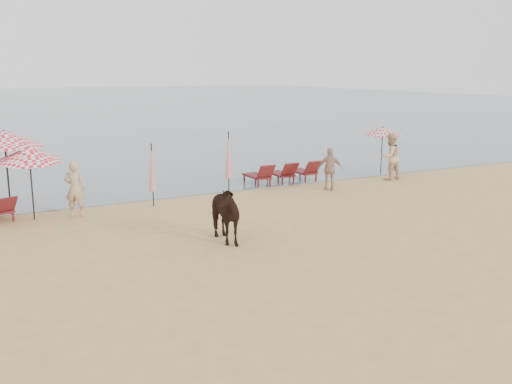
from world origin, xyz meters
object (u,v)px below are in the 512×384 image
(umbrella_open_left_a, at_px, (4,139))
(umbrella_closed_right, at_px, (229,155))
(umbrella_open_left_b, at_px, (29,154))
(beachgoer_right_a, at_px, (390,157))
(beachgoer_right_b, at_px, (330,169))
(umbrella_closed_left, at_px, (152,168))
(umbrella_open_right, at_px, (383,131))
(beachgoer_left, at_px, (75,189))
(cow, at_px, (220,213))
(lounger_cluster_right, at_px, (283,173))

(umbrella_open_left_a, height_order, umbrella_closed_right, umbrella_open_left_a)
(umbrella_open_left_b, bearing_deg, umbrella_open_left_a, 135.81)
(beachgoer_right_a, bearing_deg, beachgoer_right_b, 5.01)
(beachgoer_right_a, height_order, beachgoer_right_b, beachgoer_right_a)
(umbrella_open_left_b, height_order, umbrella_closed_left, umbrella_open_left_b)
(umbrella_open_right, distance_m, beachgoer_right_a, 1.79)
(umbrella_open_left_a, relative_size, umbrella_closed_right, 1.17)
(umbrella_closed_right, xyz_separation_m, beachgoer_left, (-5.70, -0.93, -0.54))
(umbrella_open_right, height_order, umbrella_closed_right, umbrella_closed_right)
(beachgoer_left, distance_m, beachgoer_right_b, 9.32)
(cow, bearing_deg, beachgoer_right_b, 34.74)
(umbrella_open_left_a, bearing_deg, lounger_cluster_right, -12.93)
(umbrella_closed_left, distance_m, beachgoer_left, 2.60)
(lounger_cluster_right, bearing_deg, cow, -132.19)
(umbrella_open_left_a, bearing_deg, beachgoer_left, -47.57)
(lounger_cluster_right, distance_m, umbrella_open_left_b, 9.91)
(umbrella_closed_left, xyz_separation_m, umbrella_closed_right, (3.14, 0.73, 0.11))
(umbrella_open_left_b, height_order, umbrella_open_right, umbrella_open_left_b)
(umbrella_open_left_a, xyz_separation_m, umbrella_closed_left, (4.37, -0.93, -1.11))
(umbrella_open_left_a, distance_m, umbrella_open_right, 15.27)
(umbrella_open_left_a, relative_size, beachgoer_right_a, 1.38)
(beachgoer_left, bearing_deg, umbrella_open_right, -147.62)
(lounger_cluster_right, xyz_separation_m, umbrella_open_left_b, (-9.67, -1.45, 1.60))
(lounger_cluster_right, xyz_separation_m, umbrella_closed_left, (-5.88, -1.41, 0.88))
(beachgoer_right_b, bearing_deg, cow, 66.73)
(umbrella_closed_left, relative_size, beachgoer_right_b, 1.30)
(cow, relative_size, beachgoer_right_b, 1.15)
(beachgoer_left, relative_size, beachgoer_right_a, 0.90)
(beachgoer_right_b, bearing_deg, lounger_cluster_right, -33.14)
(umbrella_open_left_a, bearing_deg, beachgoer_right_a, -19.33)
(lounger_cluster_right, distance_m, cow, 8.33)
(umbrella_open_left_b, distance_m, beachgoer_right_b, 10.62)
(umbrella_closed_right, bearing_deg, umbrella_open_right, 4.70)
(umbrella_open_left_b, height_order, beachgoer_left, umbrella_open_left_b)
(umbrella_closed_right, xyz_separation_m, cow, (-2.81, -5.52, -0.63))
(umbrella_open_right, distance_m, umbrella_closed_left, 10.98)
(umbrella_open_right, xyz_separation_m, beachgoer_right_b, (-4.13, -1.99, -1.06))
(beachgoer_left, distance_m, beachgoer_right_a, 12.74)
(lounger_cluster_right, height_order, beachgoer_left, beachgoer_left)
(lounger_cluster_right, relative_size, umbrella_open_left_a, 1.05)
(beachgoer_right_a, bearing_deg, umbrella_open_right, -122.09)
(cow, bearing_deg, umbrella_closed_left, 95.75)
(umbrella_open_left_b, xyz_separation_m, cow, (4.12, -4.75, -1.24))
(umbrella_open_right, height_order, beachgoer_left, umbrella_open_right)
(beachgoer_right_a, relative_size, beachgoer_right_b, 1.20)
(umbrella_open_left_b, distance_m, cow, 6.41)
(umbrella_open_right, relative_size, beachgoer_left, 1.19)
(cow, xyz_separation_m, beachgoer_right_a, (9.85, 4.77, 0.19))
(umbrella_closed_left, bearing_deg, umbrella_open_left_a, 167.99)
(umbrella_closed_right, distance_m, beachgoer_left, 5.80)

